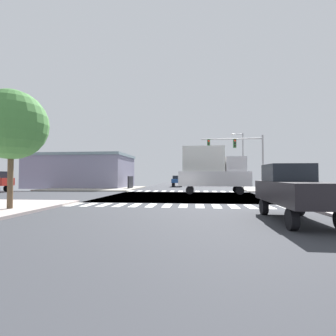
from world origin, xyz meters
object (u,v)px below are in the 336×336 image
Objects in this scene: bank_building at (82,171)px; street_lamp at (241,155)px; box_truck_farside_1 at (211,169)px; sidewalk_tree at (11,125)px; pickup_nearside_1 at (294,189)px; traffic_signal_mast at (238,150)px; sedan_middle_4 at (178,180)px.

street_lamp is at bearing -0.24° from bank_building.
street_lamp reaches higher than box_truck_farside_1.
pickup_nearside_1 is (13.62, -1.36, -3.22)m from sidewalk_tree.
traffic_signal_mast is 1.40× the size of pickup_nearside_1.
sidewalk_tree is at bearing -122.60° from street_lamp.
sedan_middle_4 is (-9.76, 5.52, -3.73)m from street_lamp.
pickup_nearside_1 is at bearing 8.58° from box_truck_farside_1.
sidewalk_tree reaches higher than box_truck_farside_1.
street_lamp is at bearing 84.17° from pickup_nearside_1.
traffic_signal_mast reaches higher than bank_building.
sidewalk_tree is at bearing -72.66° from bank_building.
bank_building is at bearing -121.02° from box_truck_farside_1.
box_truck_farside_1 is at bearing -132.19° from traffic_signal_mast.
traffic_signal_mast is 16.00m from sedan_middle_4.
sedan_middle_4 is (-8.03, 13.32, -3.76)m from traffic_signal_mast.
traffic_signal_mast is 19.53m from pickup_nearside_1.
sidewalk_tree reaches higher than bank_building.
sidewalk_tree is at bearing -129.45° from traffic_signal_mast.
bank_building is 2.55× the size of sidewalk_tree.
sedan_middle_4 is at bearing 121.08° from traffic_signal_mast.
bank_building is at bearing 128.65° from pickup_nearside_1.
traffic_signal_mast is at bearing 137.81° from box_truck_farside_1.
traffic_signal_mast is 0.44× the size of bank_building.
sidewalk_tree is 1.48× the size of sedan_middle_4.
street_lamp is 1.28× the size of sidewalk_tree.
bank_building is 2.25× the size of box_truck_farside_1.
box_truck_farside_1 is (-2.33, 15.46, 1.27)m from pickup_nearside_1.
traffic_signal_mast is 23.07m from sidewalk_tree.
traffic_signal_mast is at bearing -102.46° from street_lamp.
street_lamp is at bearing 77.54° from traffic_signal_mast.
sidewalk_tree is at bearing 174.30° from pickup_nearside_1.
street_lamp reaches higher than bank_building.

